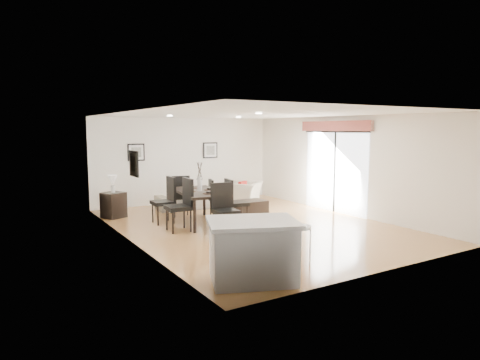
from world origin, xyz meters
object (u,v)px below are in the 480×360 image
dining_chair_head (224,205)px  dining_chair_wfar (167,197)px  coffee_table (247,208)px  dining_chair_foot (180,193)px  armchair (244,194)px  bar_stool (300,232)px  kitchen_island (253,250)px  dining_table (200,194)px  side_table (114,205)px  dining_chair_efar (215,196)px  sofa (192,198)px  dining_chair_enear (233,199)px  dining_chair_wnear (183,202)px

dining_chair_head → dining_chair_wfar: bearing=116.9°
coffee_table → dining_chair_foot: bearing=149.1°
dining_chair_foot → armchair: bearing=-158.9°
coffee_table → bar_stool: (-1.69, -4.33, 0.45)m
kitchen_island → dining_chair_head: bearing=91.1°
dining_table → kitchen_island: kitchen_island is taller
side_table → kitchen_island: 5.95m
dining_chair_head → bar_stool: 2.90m
dining_chair_efar → dining_chair_foot: dining_chair_foot is taller
dining_table → side_table: 2.49m
kitchen_island → dining_chair_foot: bearing=100.5°
kitchen_island → dining_chair_efar: bearing=90.8°
dining_chair_efar → side_table: bearing=77.6°
sofa → armchair: 1.65m
dining_chair_efar → bar_stool: size_ratio=1.33×
kitchen_island → sofa: bearing=95.7°
dining_table → dining_chair_foot: size_ratio=1.90×
dining_table → dining_chair_head: (0.01, -1.21, -0.10)m
dining_chair_wfar → dining_chair_enear: 1.68m
dining_table → dining_chair_enear: (0.69, -0.47, -0.11)m
armchair → dining_chair_wfar: dining_chair_wfar is taller
dining_chair_foot → side_table: bearing=-9.6°
sofa → dining_chair_enear: bearing=94.7°
dining_chair_enear → dining_chair_head: (-0.68, -0.74, 0.01)m
coffee_table → side_table: side_table is taller
bar_stool → dining_chair_efar: bearing=79.5°
coffee_table → kitchen_island: (-2.64, -4.33, 0.28)m
dining_chair_efar → kitchen_island: bearing=175.2°
dining_chair_foot → side_table: (-1.65, 0.60, -0.27)m
dining_chair_wnear → sofa: bearing=154.4°
dining_chair_enear → armchair: bearing=-27.2°
side_table → bar_stool: size_ratio=0.89×
dining_chair_efar → coffee_table: (0.84, -0.29, -0.36)m
dining_chair_enear → side_table: dining_chair_enear is taller
dining_chair_efar → dining_chair_head: bearing=174.5°
dining_chair_wnear → dining_chair_efar: 1.72m
dining_chair_wnear → dining_chair_efar: bearing=129.5°
dining_chair_efar → coffee_table: bearing=-92.8°
dining_chair_foot → coffee_table: (1.56, -0.99, -0.41)m
armchair → dining_chair_foot: size_ratio=1.01×
armchair → dining_chair_wfar: bearing=-19.3°
dining_chair_efar → kitchen_island: size_ratio=0.61×
dining_chair_head → dining_chair_foot: dining_chair_head is taller
side_table → bar_stool: bearing=-75.7°
dining_table → dining_chair_enear: size_ratio=1.86×
dining_table → bar_stool: size_ratio=2.74×
dining_table → side_table: dining_table is taller
armchair → side_table: size_ratio=1.63×
dining_chair_wfar → coffee_table: bearing=84.4°
coffee_table → dining_chair_enear: bearing=-139.1°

